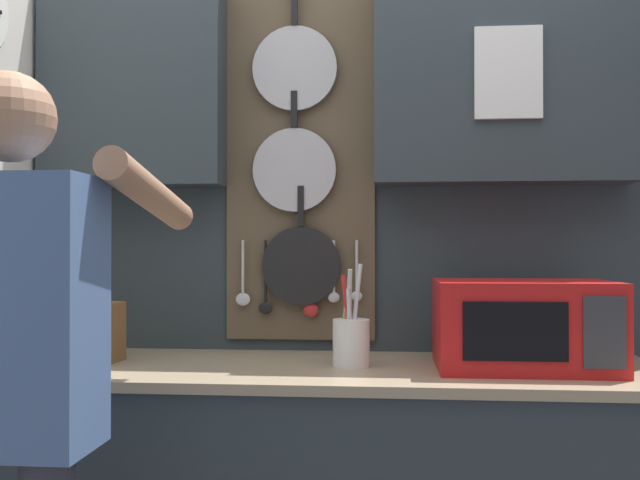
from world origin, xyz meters
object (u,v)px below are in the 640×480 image
(person, at_px, (11,372))
(utensil_crock, at_px, (351,339))
(knife_block, at_px, (100,332))
(microwave, at_px, (524,325))

(person, bearing_deg, utensil_crock, 42.84)
(knife_block, xyz_separation_m, person, (0.07, -0.67, -0.01))
(utensil_crock, height_order, person, person)
(microwave, relative_size, utensil_crock, 1.65)
(person, bearing_deg, microwave, 28.28)
(knife_block, bearing_deg, utensil_crock, 0.12)
(utensil_crock, distance_m, person, 0.99)
(microwave, relative_size, knife_block, 1.93)
(microwave, xyz_separation_m, person, (-1.24, -0.67, -0.04))
(knife_block, distance_m, utensil_crock, 0.80)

